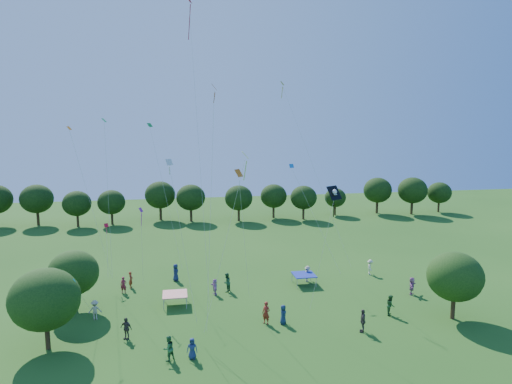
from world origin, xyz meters
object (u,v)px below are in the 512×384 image
at_px(tent_blue, 304,275).
at_px(near_tree_west, 45,299).
at_px(near_tree_east, 455,277).
at_px(red_high_kite, 193,66).
at_px(near_tree_north, 73,273).
at_px(tent_red_stripe, 175,294).
at_px(pirate_kite, 334,195).

bearing_deg(tent_blue, near_tree_west, -156.37).
height_order(near_tree_east, red_high_kite, red_high_kite).
distance_m(near_tree_north, tent_red_stripe, 9.02).
height_order(near_tree_west, near_tree_east, near_tree_west).
xyz_separation_m(tent_red_stripe, red_high_kite, (2.11, 1.12, 20.36)).
distance_m(tent_red_stripe, red_high_kite, 20.50).
bearing_deg(near_tree_east, pirate_kite, -177.89).
bearing_deg(tent_red_stripe, near_tree_west, -144.36).
bearing_deg(tent_blue, pirate_kite, -94.70).
bearing_deg(tent_red_stripe, tent_blue, 13.51).
xyz_separation_m(tent_red_stripe, pirate_kite, (12.18, -7.50, 9.98)).
bearing_deg(near_tree_east, near_tree_west, 179.13).
bearing_deg(near_tree_north, near_tree_west, -94.47).
bearing_deg(near_tree_west, near_tree_north, 85.53).
bearing_deg(red_high_kite, tent_blue, 10.46).
bearing_deg(near_tree_north, near_tree_east, -13.12).
relative_size(near_tree_north, red_high_kite, 0.21).
xyz_separation_m(near_tree_north, tent_blue, (21.74, 2.82, -2.45)).
bearing_deg(near_tree_east, near_tree_north, 166.88).
height_order(tent_red_stripe, tent_blue, same).
distance_m(near_tree_west, tent_red_stripe, 11.68).
bearing_deg(near_tree_north, pirate_kite, -20.55).
relative_size(near_tree_west, near_tree_east, 1.05).
xyz_separation_m(near_tree_east, tent_blue, (-10.09, 10.24, -2.66)).
distance_m(near_tree_north, tent_blue, 22.06).
bearing_deg(red_high_kite, tent_red_stripe, -152.12).
xyz_separation_m(near_tree_west, near_tree_north, (0.54, 6.92, -0.33)).
xyz_separation_m(near_tree_east, tent_red_stripe, (-23.15, 7.10, -2.66)).
xyz_separation_m(near_tree_north, tent_red_stripe, (8.68, -0.32, -2.45)).
distance_m(near_tree_west, pirate_kite, 22.60).
distance_m(tent_blue, red_high_kite, 23.20).
bearing_deg(near_tree_north, tent_red_stripe, -2.08).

